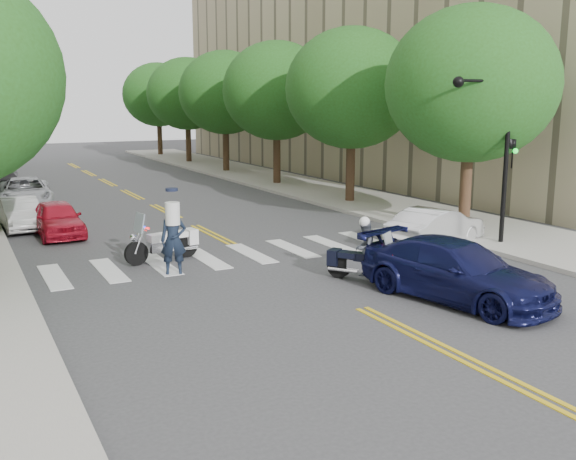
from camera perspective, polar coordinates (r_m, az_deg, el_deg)
ground at (r=15.80m, az=6.58°, el=-6.95°), size 140.00×140.00×0.00m
sidewalk_right at (r=39.10m, az=-0.07°, el=4.19°), size 5.00×60.00×0.15m
building_right at (r=51.96m, az=14.85°, el=17.68°), size 26.00×44.00×22.00m
tree_r_0 at (r=25.25m, az=15.97°, el=12.31°), size 6.40×6.40×8.45m
tree_r_1 at (r=31.55m, az=5.70°, el=12.40°), size 6.40×6.40×8.45m
tree_r_2 at (r=38.48m, az=-1.02°, el=12.25°), size 6.40×6.40×8.45m
tree_r_3 at (r=45.77m, az=-5.64°, el=12.06°), size 6.40×6.40×8.45m
tree_r_4 at (r=53.26m, az=-8.97°, el=11.87°), size 6.40×6.40×8.45m
tree_r_5 at (r=60.87m, az=-11.47°, el=11.70°), size 6.40×6.40×8.45m
traffic_signal_pole at (r=22.73m, az=18.10°, el=7.72°), size 2.82×0.42×6.00m
motorcycle_police at (r=17.97m, az=6.60°, el=-2.00°), size 1.48×2.00×1.84m
motorcycle_parked at (r=20.63m, az=-10.61°, el=-1.11°), size 2.48×0.89×1.61m
officer_standing at (r=18.81m, az=-10.15°, el=-0.87°), size 0.85×0.69×2.04m
convertible at (r=22.73m, az=13.00°, el=0.26°), size 4.39×2.56×1.37m
sedan_blue at (r=16.72m, az=14.72°, el=-3.53°), size 3.28×5.55×1.51m
parked_car_a at (r=25.36m, az=-19.81°, el=0.96°), size 1.65×3.93×1.33m
parked_car_b at (r=27.29m, az=-22.71°, el=1.35°), size 1.47×3.81×1.24m
parked_car_c at (r=32.84m, az=-22.32°, el=3.08°), size 2.69×5.23×1.41m
parked_car_d at (r=37.16m, az=-24.19°, el=3.81°), size 2.39×5.05×1.42m
parked_car_e at (r=46.31m, az=-23.93°, el=4.97°), size 1.50×3.46×1.16m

